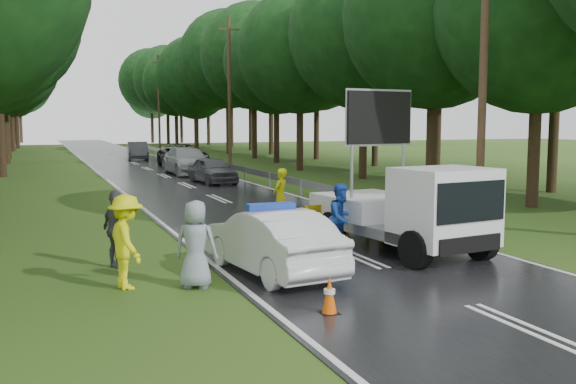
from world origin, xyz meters
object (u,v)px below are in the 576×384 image
work_truck (409,210)px  barrier (346,212)px  civilian (342,218)px  queue_car_second (188,161)px  queue_car_first (212,170)px  queue_car_third (183,156)px  police_sedan (271,242)px  queue_car_fourth (138,151)px  officer (280,197)px

work_truck → barrier: 2.29m
barrier → civilian: bearing=-121.8°
work_truck → queue_car_second: bearing=82.2°
civilian → queue_car_first: bearing=66.5°
work_truck → civilian: work_truck is taller
barrier → queue_car_third: (1.82, 28.77, 0.05)m
queue_car_first → queue_car_third: queue_car_third is taller
work_truck → civilian: 1.64m
police_sedan → queue_car_third: (5.04, 31.71, 0.12)m
barrier → queue_car_second: 22.79m
queue_car_fourth → work_truck: bearing=-83.5°
civilian → queue_car_third: 30.34m
work_truck → queue_car_second: 24.96m
officer → civilian: 4.50m
police_sedan → work_truck: bearing=-176.4°
barrier → work_truck: bearing=-76.1°
civilian → barrier: bearing=41.5°
police_sedan → barrier: 4.36m
queue_car_third → civilian: bearing=-96.5°
police_sedan → barrier: bearing=-145.2°
police_sedan → civilian: size_ratio=2.51×
work_truck → queue_car_first: bearing=82.3°
queue_car_second → queue_car_fourth: 15.78m
police_sedan → queue_car_first: bearing=-108.9°
work_truck → officer: work_truck is taller
barrier → queue_car_second: queue_car_second is taller
officer → queue_car_first: size_ratio=0.43×
work_truck → civilian: (-1.45, 0.73, -0.22)m
civilian → queue_car_fourth: civilian is taller
queue_car_first → queue_car_fourth: queue_car_fourth is taller
police_sedan → queue_car_fourth: size_ratio=0.94×
queue_car_second → queue_car_third: size_ratio=0.96×
civilian → queue_car_second: bearing=67.6°
queue_car_third → queue_car_fourth: size_ratio=1.27×
queue_car_third → queue_car_fourth: 9.91m
officer → civilian: officer is taller
queue_car_fourth → civilian: bearing=-85.5°
queue_car_first → civilian: bearing=-100.8°
civilian → queue_car_first: (1.57, 18.22, -0.16)m
barrier → officer: 3.14m
queue_car_first → queue_car_fourth: (-0.58, 21.77, 0.06)m
barrier → queue_car_fourth: bearing=87.9°
work_truck → queue_car_first: size_ratio=1.29×
officer → queue_car_fourth: officer is taller
queue_car_second → queue_car_fourth: bearing=90.5°
work_truck → civilian: bearing=145.8°
work_truck → queue_car_fourth: size_ratio=1.15×
queue_car_first → queue_car_second: queue_car_second is taller
barrier → civilian: size_ratio=1.43×
barrier → queue_car_third: bearing=84.6°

